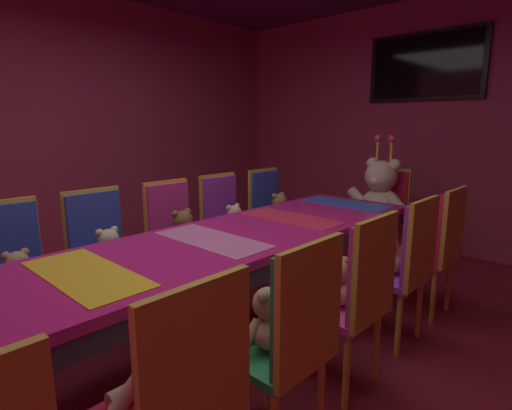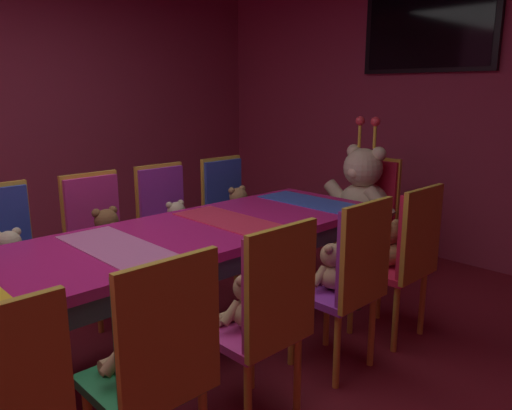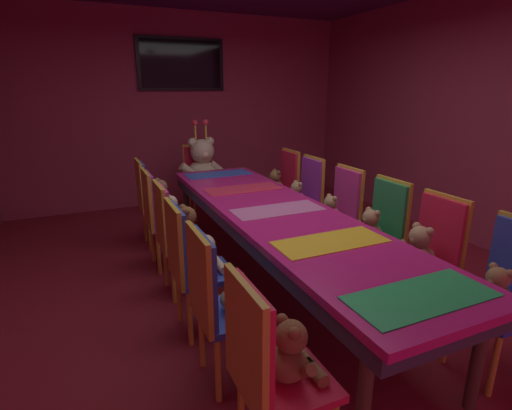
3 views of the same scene
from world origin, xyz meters
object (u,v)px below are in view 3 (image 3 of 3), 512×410
at_px(banquet_table, 278,219).
at_px(teddy_left_3, 188,226).
at_px(chair_right_1, 433,246).
at_px(chair_right_5, 285,181).
at_px(teddy_left_4, 172,210).
at_px(king_teddy_bear, 203,165).
at_px(teddy_right_5, 275,183).
at_px(teddy_left_1, 236,293).
at_px(chair_left_0, 262,361).
at_px(chair_left_2, 186,257).
at_px(teddy_right_0, 495,290).
at_px(chair_right_2, 383,223).
at_px(chair_left_4, 157,210).
at_px(teddy_left_0, 291,354).
at_px(chair_left_3, 171,229).
at_px(teddy_right_1, 418,249).
at_px(wall_tv, 181,64).
at_px(chair_right_4, 307,191).
at_px(teddy_right_2, 369,227).
at_px(throne_chair, 200,173).
at_px(teddy_right_4, 296,195).
at_px(chair_left_1, 213,294).
at_px(chair_right_3, 342,206).
at_px(chair_left_5, 148,195).
at_px(teddy_left_2, 206,255).
at_px(teddy_left_5, 161,194).
at_px(teddy_right_3, 330,210).
at_px(chair_right_0, 512,282).

xyz_separation_m(banquet_table, teddy_left_3, (-0.70, 0.31, -0.06)).
distance_m(chair_right_1, chair_right_5, 2.32).
xyz_separation_m(teddy_left_4, king_teddy_bear, (0.71, 1.32, 0.16)).
relative_size(chair_right_5, teddy_right_5, 3.19).
bearing_deg(teddy_left_1, chair_left_0, -101.34).
bearing_deg(chair_left_2, teddy_right_0, -36.63).
bearing_deg(chair_right_2, chair_left_2, -0.37).
xyz_separation_m(teddy_left_1, chair_left_2, (-0.15, 0.56, 0.03)).
height_order(chair_left_4, teddy_right_0, chair_left_4).
xyz_separation_m(teddy_left_0, chair_left_3, (-0.15, 1.80, 0.01)).
relative_size(chair_right_1, teddy_right_1, 2.87).
relative_size(teddy_right_5, wall_tv, 0.25).
xyz_separation_m(chair_left_0, chair_right_2, (1.70, 1.18, 0.00)).
bearing_deg(chair_right_4, chair_right_5, -91.12).
height_order(chair_left_2, teddy_right_2, chair_left_2).
bearing_deg(teddy_left_1, throne_chair, 77.61).
relative_size(chair_left_0, chair_right_1, 1.00).
bearing_deg(teddy_left_3, teddy_right_4, 23.37).
xyz_separation_m(chair_left_4, teddy_left_4, (0.14, 0.00, -0.02)).
relative_size(king_teddy_bear, wall_tv, 0.69).
bearing_deg(chair_left_1, king_teddy_bear, 74.45).
relative_size(chair_right_3, teddy_right_4, 3.49).
distance_m(chair_left_0, teddy_left_3, 1.81).
relative_size(teddy_right_2, king_teddy_bear, 0.35).
height_order(chair_right_4, wall_tv, wall_tv).
xyz_separation_m(chair_left_3, chair_left_5, (0.00, 1.17, 0.00)).
xyz_separation_m(teddy_left_2, teddy_right_0, (1.42, -1.17, -0.01)).
distance_m(teddy_left_3, chair_right_2, 1.68).
relative_size(chair_left_1, teddy_left_1, 3.57).
distance_m(teddy_left_5, teddy_right_2, 2.28).
height_order(teddy_left_3, teddy_right_1, teddy_right_1).
height_order(teddy_left_5, chair_right_3, chair_right_3).
bearing_deg(teddy_right_3, teddy_right_5, -89.81).
bearing_deg(teddy_left_0, teddy_right_5, 64.73).
bearing_deg(chair_left_1, teddy_right_1, 0.02).
bearing_deg(chair_right_0, chair_left_3, -46.36).
relative_size(chair_left_0, chair_left_5, 1.00).
bearing_deg(wall_tv, teddy_right_1, -79.86).
xyz_separation_m(teddy_right_0, teddy_right_4, (-0.01, 2.37, -0.00)).
distance_m(chair_right_0, teddy_right_3, 1.74).
height_order(chair_left_2, teddy_right_3, chair_left_2).
xyz_separation_m(teddy_left_0, chair_left_5, (-0.15, 2.97, 0.01)).
height_order(chair_left_3, teddy_right_0, chair_left_3).
bearing_deg(teddy_left_2, chair_right_0, -36.65).
xyz_separation_m(teddy_left_3, teddy_right_1, (1.41, -1.17, 0.00)).
relative_size(chair_left_5, teddy_right_3, 3.50).
relative_size(teddy_left_5, teddy_right_0, 1.14).
relative_size(chair_left_2, teddy_right_1, 2.87).
height_order(teddy_left_1, teddy_right_3, teddy_right_3).
bearing_deg(chair_left_5, teddy_left_0, -87.08).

